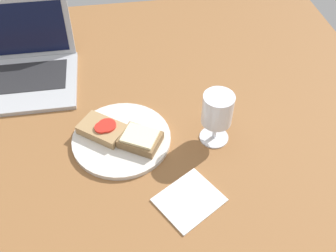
{
  "coord_description": "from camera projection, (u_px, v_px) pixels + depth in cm",
  "views": [
    {
      "loc": [
        -4.8,
        -63.95,
        75.68
      ],
      "look_at": [
        4.68,
        -1.47,
        8.0
      ],
      "focal_mm": 40.0,
      "sensor_mm": 36.0,
      "label": 1
    }
  ],
  "objects": [
    {
      "name": "sandwich_with_cheese",
      "position": [
        140.0,
        139.0,
        0.93
      ],
      "size": [
        12.16,
        11.45,
        3.05
      ],
      "color": "brown",
      "rests_on": "plate"
    },
    {
      "name": "plate",
      "position": [
        122.0,
        139.0,
        0.95
      ],
      "size": [
        25.14,
        25.14,
        1.24
      ],
      "primitive_type": "cylinder",
      "color": "silver",
      "rests_on": "wooden_table"
    },
    {
      "name": "wooden_table",
      "position": [
        150.0,
        141.0,
        0.98
      ],
      "size": [
        140.0,
        140.0,
        3.0
      ],
      "primitive_type": "cube",
      "color": "brown",
      "rests_on": "ground"
    },
    {
      "name": "laptop",
      "position": [
        16.0,
        65.0,
        1.11
      ],
      "size": [
        34.52,
        29.66,
        19.34
      ],
      "color": "#ADAFB5",
      "rests_on": "wooden_table"
    },
    {
      "name": "napkin",
      "position": [
        189.0,
        200.0,
        0.84
      ],
      "size": [
        17.43,
        16.75,
        0.4
      ],
      "primitive_type": "cube",
      "rotation": [
        0.0,
        0.0,
        0.55
      ],
      "color": "white",
      "rests_on": "wooden_table"
    },
    {
      "name": "wine_glass",
      "position": [
        217.0,
        112.0,
        0.9
      ],
      "size": [
        7.54,
        7.54,
        14.4
      ],
      "color": "white",
      "rests_on": "wooden_table"
    },
    {
      "name": "sandwich_with_tomato",
      "position": [
        102.0,
        129.0,
        0.95
      ],
      "size": [
        13.53,
        12.72,
        2.94
      ],
      "color": "#A88456",
      "rests_on": "plate"
    }
  ]
}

